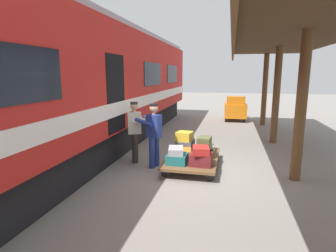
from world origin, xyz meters
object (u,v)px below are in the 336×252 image
suitcase_maroon_trunk (201,159)px  suitcase_slate_roller (185,145)px  suitcase_black_hardshell (204,155)px  baggage_tug (235,109)px  suitcase_red_plastic (201,150)px  suitcase_cream_canvas (206,148)px  porter_in_overalls (153,133)px  suitcase_yellow_case (185,136)px  suitcase_orange_carryall (181,153)px  suitcase_navy_fabric (205,141)px  porter_by_door (135,130)px  suitcase_burgundy_valise (203,149)px  suitcase_gray_aluminum (176,151)px  suitcase_olive_duffel (204,142)px  luggage_cart (192,158)px  train_car (64,89)px  suitcase_teal_softside (177,159)px

suitcase_maroon_trunk → suitcase_slate_roller: bearing=-63.5°
suitcase_black_hardshell → baggage_tug: 7.98m
suitcase_red_plastic → suitcase_cream_canvas: bearing=-90.6°
porter_in_overalls → suitcase_yellow_case: bearing=-132.1°
suitcase_cream_canvas → suitcase_orange_carryall: suitcase_orange_carryall is taller
suitcase_cream_canvas → suitcase_red_plastic: 1.27m
suitcase_maroon_trunk → suitcase_navy_fabric: size_ratio=1.15×
porter_by_door → porter_in_overalls: bearing=153.8°
suitcase_orange_carryall → suitcase_burgundy_valise: suitcase_burgundy_valise is taller
suitcase_gray_aluminum → suitcase_olive_duffel: suitcase_olive_duffel is taller
suitcase_navy_fabric → suitcase_cream_canvas: bearing=-157.4°
suitcase_burgundy_valise → suitcase_red_plastic: 0.69m
luggage_cart → porter_by_door: size_ratio=1.28×
suitcase_red_plastic → porter_in_overalls: porter_in_overalls is taller
suitcase_black_hardshell → suitcase_navy_fabric: (0.03, -0.59, 0.22)m
suitcase_slate_roller → suitcase_yellow_case: 0.28m
train_car → suitcase_black_hardshell: size_ratio=37.28×
luggage_cart → porter_by_door: 1.77m
suitcase_maroon_trunk → porter_in_overalls: size_ratio=0.30×
suitcase_black_hardshell → suitcase_red_plastic: (0.01, 0.64, 0.30)m
suitcase_teal_softside → porter_by_door: (1.32, -0.69, 0.53)m
suitcase_burgundy_valise → suitcase_navy_fabric: size_ratio=1.18×
suitcase_teal_softside → suitcase_orange_carryall: size_ratio=0.94×
suitcase_olive_duffel → porter_in_overalls: 1.35m
suitcase_black_hardshell → porter_by_door: bearing=-2.6°
suitcase_maroon_trunk → suitcase_teal_softside: bearing=0.0°
suitcase_slate_roller → suitcase_black_hardshell: suitcase_slate_roller is taller
luggage_cart → suitcase_red_plastic: 0.81m
suitcase_maroon_trunk → suitcase_cream_canvas: bearing=-90.0°
suitcase_black_hardshell → suitcase_maroon_trunk: 0.60m
luggage_cart → suitcase_teal_softside: 0.69m
suitcase_burgundy_valise → suitcase_red_plastic: size_ratio=1.14×
suitcase_slate_roller → porter_by_door: (1.32, 0.51, 0.50)m
suitcase_burgundy_valise → baggage_tug: bearing=-96.5°
suitcase_teal_softside → suitcase_olive_duffel: bearing=-135.0°
suitcase_orange_carryall → porter_in_overalls: bearing=16.4°
suitcase_maroon_trunk → suitcase_burgundy_valise: size_ratio=0.98×
train_car → suitcase_yellow_case: train_car is taller
suitcase_black_hardshell → suitcase_orange_carryall: size_ratio=0.98×
suitcase_gray_aluminum → suitcase_burgundy_valise: size_ratio=0.98×
porter_by_door → train_car: bearing=13.1°
suitcase_cream_canvas → suitcase_gray_aluminum: 1.36m
luggage_cart → suitcase_slate_roller: bearing=-63.5°
suitcase_maroon_trunk → suitcase_red_plastic: bearing=69.9°
suitcase_slate_roller → suitcase_cream_canvas: suitcase_slate_roller is taller
train_car → suitcase_olive_duffel: size_ratio=44.26×
suitcase_olive_duffel → suitcase_navy_fabric: bearing=-86.2°
baggage_tug → suitcase_cream_canvas: bearing=83.1°
suitcase_burgundy_valise → train_car: bearing=5.7°
suitcase_slate_roller → porter_by_door: size_ratio=0.33×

